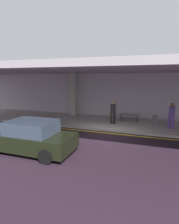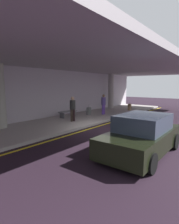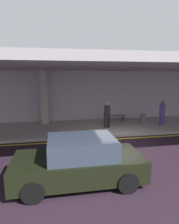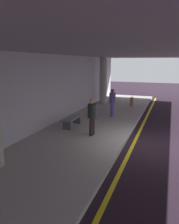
{
  "view_description": "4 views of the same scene",
  "coord_description": "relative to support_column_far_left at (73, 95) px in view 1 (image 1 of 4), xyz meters",
  "views": [
    {
      "loc": [
        2.67,
        -10.16,
        3.4
      ],
      "look_at": [
        -1.43,
        1.5,
        1.12
      ],
      "focal_mm": 29.56,
      "sensor_mm": 36.0,
      "label": 1
    },
    {
      "loc": [
        -9.12,
        -5.96,
        2.58
      ],
      "look_at": [
        0.46,
        1.52,
        0.83
      ],
      "focal_mm": 29.64,
      "sensor_mm": 36.0,
      "label": 2
    },
    {
      "loc": [
        -3.31,
        -9.22,
        3.4
      ],
      "look_at": [
        -1.28,
        2.04,
        1.31
      ],
      "focal_mm": 31.38,
      "sensor_mm": 36.0,
      "label": 3
    },
    {
      "loc": [
        -9.16,
        -0.64,
        3.4
      ],
      "look_at": [
        -0.13,
        2.67,
        1.24
      ],
      "focal_mm": 35.76,
      "sensor_mm": 36.0,
      "label": 4
    }
  ],
  "objects": [
    {
      "name": "bench_metal",
      "position": [
        4.94,
        -0.47,
        -1.47
      ],
      "size": [
        1.6,
        0.5,
        0.48
      ],
      "color": "slate",
      "rests_on": "sidewalk"
    },
    {
      "name": "sidewalk",
      "position": [
        4.0,
        -1.39,
        -1.9
      ],
      "size": [
        26.0,
        4.2,
        0.15
      ],
      "primitive_type": "cube",
      "color": "#ADA7A0",
      "rests_on": "ground"
    },
    {
      "name": "lane_stripe_yellow",
      "position": [
        4.0,
        -3.82,
        -1.97
      ],
      "size": [
        26.0,
        0.14,
        0.01
      ],
      "primitive_type": "cube",
      "color": "yellow",
      "rests_on": "ground"
    },
    {
      "name": "car_black",
      "position": [
        1.41,
        -7.86,
        -1.26
      ],
      "size": [
        4.1,
        1.92,
        1.5
      ],
      "rotation": [
        0.0,
        0.0,
        -0.07
      ],
      "color": "black",
      "rests_on": "ground"
    },
    {
      "name": "terminal_back_wall",
      "position": [
        4.0,
        0.86,
        -0.07
      ],
      "size": [
        26.0,
        0.3,
        3.8
      ],
      "primitive_type": "cube",
      "color": "#BAB2BC",
      "rests_on": "ground"
    },
    {
      "name": "ceiling_overhang",
      "position": [
        4.0,
        -1.89,
        1.97
      ],
      "size": [
        28.0,
        13.2,
        0.3
      ],
      "primitive_type": "cube",
      "color": "gray",
      "rests_on": "support_column_far_left"
    },
    {
      "name": "traveler_with_luggage",
      "position": [
        7.82,
        -1.85,
        -0.86
      ],
      "size": [
        0.38,
        0.38,
        1.68
      ],
      "rotation": [
        0.0,
        0.0,
        0.18
      ],
      "color": "#523498",
      "rests_on": "sidewalk"
    },
    {
      "name": "ground_plane",
      "position": [
        4.0,
        -4.49,
        -1.97
      ],
      "size": [
        60.0,
        60.0,
        0.0
      ],
      "primitive_type": "plane",
      "color": "black"
    },
    {
      "name": "person_waiting_for_ride",
      "position": [
        3.96,
        -1.91,
        -0.86
      ],
      "size": [
        0.38,
        0.38,
        1.68
      ],
      "rotation": [
        0.0,
        0.0,
        4.39
      ],
      "color": "#2C221B",
      "rests_on": "sidewalk"
    },
    {
      "name": "suitcase_upright_secondary",
      "position": [
        6.82,
        -1.05,
        -1.51
      ],
      "size": [
        0.36,
        0.22,
        0.9
      ],
      "rotation": [
        0.0,
        0.0,
        0.11
      ],
      "color": "#5A5E5D",
      "rests_on": "sidewalk"
    },
    {
      "name": "support_column_far_left",
      "position": [
        0.0,
        0.0,
        0.0
      ],
      "size": [
        0.59,
        0.59,
        3.65
      ],
      "primitive_type": "cylinder",
      "color": "#A9A99B",
      "rests_on": "sidewalk"
    }
  ]
}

